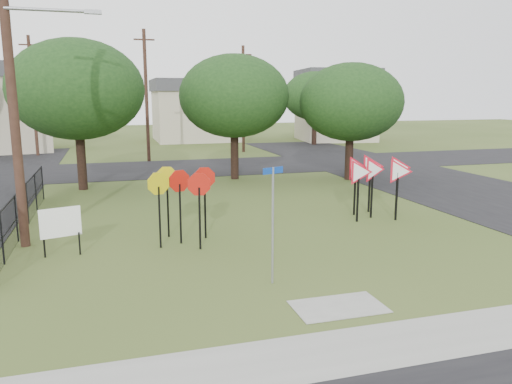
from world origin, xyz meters
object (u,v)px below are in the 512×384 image
(stop_sign_cluster, at_px, (182,188))
(info_board, at_px, (61,224))
(street_name_sign, at_px, (273,218))
(yield_sign_cluster, at_px, (376,172))

(stop_sign_cluster, bearing_deg, info_board, -174.67)
(street_name_sign, distance_m, stop_sign_cluster, 4.40)
(stop_sign_cluster, bearing_deg, yield_sign_cluster, 10.43)
(street_name_sign, height_order, stop_sign_cluster, street_name_sign)
(street_name_sign, bearing_deg, info_board, 144.01)
(street_name_sign, relative_size, info_board, 2.03)
(yield_sign_cluster, bearing_deg, info_board, -171.19)
(street_name_sign, xyz_separation_m, yield_sign_cluster, (5.91, 5.47, 0.07))
(yield_sign_cluster, height_order, info_board, yield_sign_cluster)
(yield_sign_cluster, xyz_separation_m, info_board, (-11.08, -1.72, -0.79))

